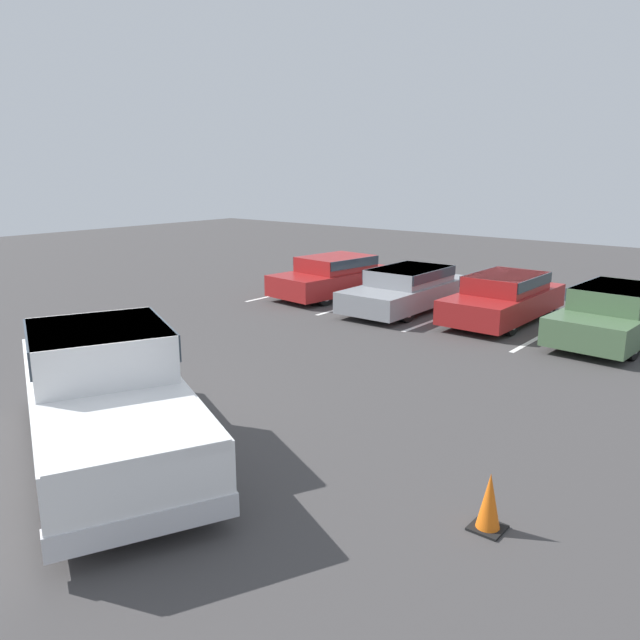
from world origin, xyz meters
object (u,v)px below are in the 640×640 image
at_px(parked_sedan_a, 335,275).
at_px(parked_sedan_d, 616,312).
at_px(pickup_truck, 106,395).
at_px(parked_sedan_b, 408,287).
at_px(traffic_cone, 489,503).
at_px(parked_sedan_c, 504,296).

relative_size(parked_sedan_a, parked_sedan_d, 0.99).
height_order(pickup_truck, parked_sedan_a, pickup_truck).
bearing_deg(parked_sedan_a, parked_sedan_d, 95.72).
relative_size(parked_sedan_b, parked_sedan_d, 1.08).
bearing_deg(traffic_cone, parked_sedan_c, 112.77).
height_order(parked_sedan_d, traffic_cone, parked_sedan_d).
xyz_separation_m(parked_sedan_b, parked_sedan_d, (5.55, 0.13, 0.06)).
bearing_deg(pickup_truck, parked_sedan_c, 109.29).
bearing_deg(parked_sedan_b, parked_sedan_a, -93.86).
bearing_deg(parked_sedan_b, parked_sedan_c, 96.90).
distance_m(parked_sedan_d, traffic_cone, 9.33).
distance_m(parked_sedan_a, parked_sedan_d, 8.35).
xyz_separation_m(parked_sedan_b, parked_sedan_c, (2.72, 0.38, 0.03)).
xyz_separation_m(parked_sedan_b, traffic_cone, (6.71, -9.12, -0.32)).
xyz_separation_m(parked_sedan_d, traffic_cone, (1.16, -9.25, -0.37)).
distance_m(parked_sedan_a, parked_sedan_b, 2.81).
distance_m(parked_sedan_a, parked_sedan_c, 5.53).
distance_m(parked_sedan_b, traffic_cone, 11.33).
height_order(parked_sedan_b, parked_sedan_d, parked_sedan_d).
relative_size(parked_sedan_b, parked_sedan_c, 1.09).
bearing_deg(traffic_cone, parked_sedan_d, 97.15).
xyz_separation_m(pickup_truck, parked_sedan_c, (0.97, 11.15, -0.23)).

